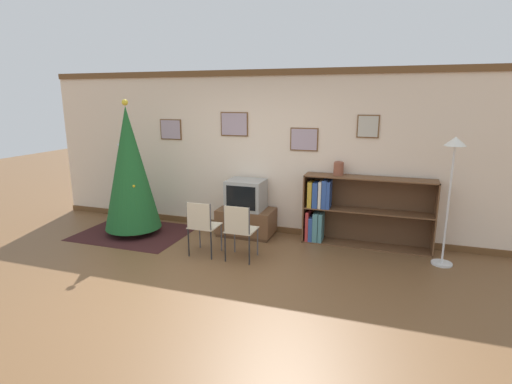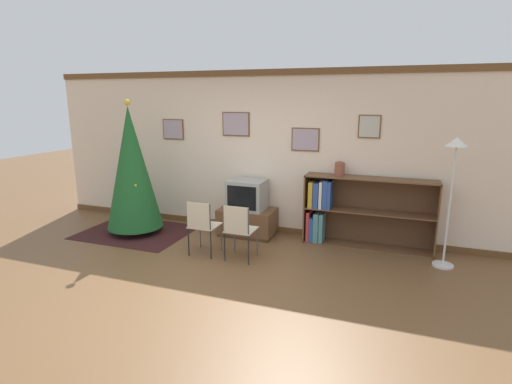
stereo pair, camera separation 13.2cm
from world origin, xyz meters
TOP-DOWN VIEW (x-y plane):
  - ground_plane at (0.00, 0.00)m, footprint 24.00×24.00m
  - wall_back at (-0.00, 2.23)m, footprint 8.22×0.11m
  - area_rug at (-2.05, 1.34)m, footprint 1.81×1.41m
  - christmas_tree at (-2.05, 1.34)m, footprint 0.92×0.92m
  - tv_console at (-0.20, 1.88)m, footprint 0.92×0.56m
  - television at (-0.20, 1.88)m, footprint 0.60×0.50m
  - folding_chair_left at (-0.49, 0.82)m, footprint 0.40×0.40m
  - folding_chair_right at (0.08, 0.82)m, footprint 0.40×0.40m
  - bookshelf at (1.39, 2.01)m, footprint 1.94×0.36m
  - vase at (1.27, 2.04)m, footprint 0.16×0.16m
  - standing_lamp at (2.79, 1.60)m, footprint 0.28×0.28m

SIDE VIEW (x-z plane):
  - ground_plane at x=0.00m, z-range 0.00..0.00m
  - area_rug at x=-2.05m, z-range 0.00..0.01m
  - tv_console at x=-0.20m, z-range 0.00..0.45m
  - folding_chair_left at x=-0.49m, z-range 0.06..0.88m
  - folding_chair_right at x=0.08m, z-range 0.06..0.88m
  - bookshelf at x=1.39m, z-range -0.01..1.08m
  - television at x=-0.20m, z-range 0.45..0.94m
  - christmas_tree at x=-2.05m, z-range 0.00..2.23m
  - vase at x=1.27m, z-range 1.09..1.30m
  - wall_back at x=0.00m, z-range 0.00..2.70m
  - standing_lamp at x=2.79m, z-range 0.47..2.24m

